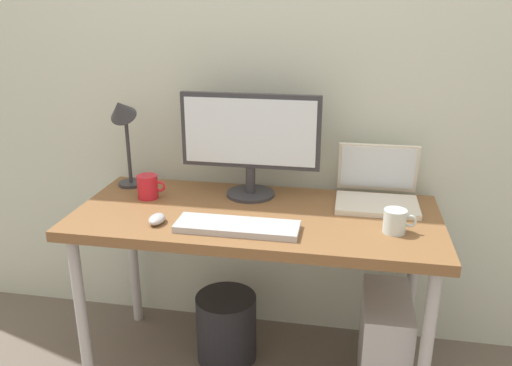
# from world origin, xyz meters

# --- Properties ---
(back_wall) EXTENTS (4.40, 0.04, 2.60)m
(back_wall) POSITION_xyz_m (0.00, 0.37, 1.30)
(back_wall) COLOR silver
(back_wall) RESTS_ON ground_plane
(desk) EXTENTS (1.40, 0.62, 0.72)m
(desk) POSITION_xyz_m (0.00, 0.00, 0.65)
(desk) COLOR brown
(desk) RESTS_ON ground_plane
(monitor) EXTENTS (0.57, 0.20, 0.43)m
(monitor) POSITION_xyz_m (-0.06, 0.18, 0.97)
(monitor) COLOR #333338
(monitor) RESTS_ON desk
(laptop) EXTENTS (0.32, 0.27, 0.23)m
(laptop) POSITION_xyz_m (0.46, 0.19, 0.78)
(laptop) COLOR silver
(laptop) RESTS_ON desk
(desk_lamp) EXTENTS (0.11, 0.16, 0.41)m
(desk_lamp) POSITION_xyz_m (-0.60, 0.18, 1.01)
(desk_lamp) COLOR #333338
(desk_lamp) RESTS_ON desk
(keyboard) EXTENTS (0.44, 0.14, 0.02)m
(keyboard) POSITION_xyz_m (-0.04, -0.17, 0.73)
(keyboard) COLOR #B2B2B7
(keyboard) RESTS_ON desk
(mouse) EXTENTS (0.06, 0.09, 0.03)m
(mouse) POSITION_xyz_m (-0.34, -0.17, 0.74)
(mouse) COLOR #B2B2B7
(mouse) RESTS_ON desk
(coffee_mug) EXTENTS (0.12, 0.08, 0.10)m
(coffee_mug) POSITION_xyz_m (-0.46, 0.07, 0.77)
(coffee_mug) COLOR red
(coffee_mug) RESTS_ON desk
(glass_cup) EXTENTS (0.11, 0.08, 0.08)m
(glass_cup) POSITION_xyz_m (0.51, -0.09, 0.76)
(glass_cup) COLOR silver
(glass_cup) RESTS_ON desk
(computer_tower) EXTENTS (0.18, 0.36, 0.42)m
(computer_tower) POSITION_xyz_m (0.52, -0.04, 0.21)
(computer_tower) COLOR #B2B2B7
(computer_tower) RESTS_ON ground_plane
(wastebasket) EXTENTS (0.26, 0.26, 0.30)m
(wastebasket) POSITION_xyz_m (-0.14, 0.05, 0.15)
(wastebasket) COLOR #232328
(wastebasket) RESTS_ON ground_plane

